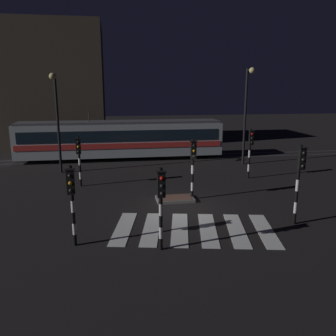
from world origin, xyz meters
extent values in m
plane|color=black|center=(0.00, 0.00, 0.00)|extent=(120.00, 120.00, 0.00)
cube|color=#59595E|center=(0.00, 12.38, 0.01)|extent=(80.00, 0.12, 0.03)
cube|color=#59595E|center=(0.00, 13.81, 0.01)|extent=(80.00, 0.12, 0.03)
cube|color=silver|center=(-2.98, -1.95, 0.01)|extent=(1.40, 3.69, 0.02)
cube|color=silver|center=(-1.79, -2.20, 0.01)|extent=(1.40, 3.69, 0.02)
cube|color=silver|center=(-0.60, -2.44, 0.01)|extent=(1.40, 3.69, 0.02)
cube|color=silver|center=(0.60, -2.68, 0.01)|extent=(1.40, 3.69, 0.02)
cube|color=silver|center=(1.79, -2.92, 0.01)|extent=(1.40, 3.69, 0.02)
cube|color=silver|center=(2.98, -3.16, 0.01)|extent=(1.40, 3.69, 0.02)
cube|color=slate|center=(-0.11, 1.43, 0.08)|extent=(2.01, 1.21, 0.16)
cube|color=brown|center=(-0.11, 1.43, 0.17)|extent=(1.81, 1.09, 0.02)
cylinder|color=black|center=(5.63, 5.30, 0.24)|extent=(0.14, 0.14, 0.48)
cylinder|color=white|center=(5.63, 5.30, 0.72)|extent=(0.14, 0.14, 0.48)
cylinder|color=black|center=(5.63, 5.30, 1.20)|extent=(0.14, 0.14, 0.48)
cylinder|color=white|center=(5.63, 5.30, 1.68)|extent=(0.14, 0.14, 0.48)
cylinder|color=black|center=(5.63, 5.30, 2.15)|extent=(0.14, 0.14, 0.48)
cylinder|color=white|center=(5.63, 5.30, 2.63)|extent=(0.14, 0.14, 0.48)
cylinder|color=black|center=(5.63, 5.30, 3.11)|extent=(0.14, 0.14, 0.48)
cube|color=black|center=(5.63, 5.13, 2.75)|extent=(0.28, 0.20, 0.90)
sphere|color=red|center=(5.63, 5.02, 3.03)|extent=(0.14, 0.14, 0.14)
sphere|color=black|center=(5.63, 5.02, 2.75)|extent=(0.14, 0.14, 0.14)
sphere|color=black|center=(5.63, 5.02, 2.47)|extent=(0.14, 0.14, 0.14)
cube|color=black|center=(5.63, 5.13, 3.24)|extent=(0.36, 0.24, 0.04)
cylinder|color=black|center=(0.86, 1.51, 0.24)|extent=(0.14, 0.14, 0.48)
cylinder|color=white|center=(0.86, 1.51, 0.71)|extent=(0.14, 0.14, 0.48)
cylinder|color=black|center=(0.86, 1.51, 1.19)|extent=(0.14, 0.14, 0.48)
cylinder|color=white|center=(0.86, 1.51, 1.67)|extent=(0.14, 0.14, 0.48)
cylinder|color=black|center=(0.86, 1.51, 2.14)|extent=(0.14, 0.14, 0.48)
cylinder|color=white|center=(0.86, 1.51, 2.62)|extent=(0.14, 0.14, 0.48)
cylinder|color=black|center=(0.86, 1.51, 3.09)|extent=(0.14, 0.14, 0.48)
cube|color=black|center=(0.86, 1.34, 2.73)|extent=(0.28, 0.20, 0.90)
sphere|color=black|center=(0.86, 1.23, 3.01)|extent=(0.14, 0.14, 0.14)
sphere|color=orange|center=(0.86, 1.23, 2.73)|extent=(0.14, 0.14, 0.14)
sphere|color=black|center=(0.86, 1.23, 2.45)|extent=(0.14, 0.14, 0.14)
cube|color=black|center=(0.86, 1.34, 3.22)|extent=(0.36, 0.24, 0.04)
cylinder|color=black|center=(-4.89, -3.33, 0.23)|extent=(0.14, 0.14, 0.45)
cylinder|color=white|center=(-4.89, -3.33, 0.68)|extent=(0.14, 0.14, 0.45)
cylinder|color=black|center=(-4.89, -3.33, 1.13)|extent=(0.14, 0.14, 0.45)
cylinder|color=white|center=(-4.89, -3.33, 1.59)|extent=(0.14, 0.14, 0.45)
cylinder|color=black|center=(-4.89, -3.33, 2.04)|extent=(0.14, 0.14, 0.45)
cylinder|color=white|center=(-4.89, -3.33, 2.50)|extent=(0.14, 0.14, 0.45)
cylinder|color=black|center=(-4.89, -3.33, 2.95)|extent=(0.14, 0.14, 0.45)
cube|color=black|center=(-4.89, -3.50, 2.58)|extent=(0.28, 0.20, 0.90)
sphere|color=black|center=(-4.89, -3.61, 2.86)|extent=(0.14, 0.14, 0.14)
sphere|color=orange|center=(-4.89, -3.61, 2.58)|extent=(0.14, 0.14, 0.14)
sphere|color=black|center=(-4.89, -3.61, 2.30)|extent=(0.14, 0.14, 0.14)
cube|color=black|center=(-4.89, -3.50, 3.07)|extent=(0.36, 0.24, 0.04)
cylinder|color=black|center=(4.59, -2.66, 0.26)|extent=(0.14, 0.14, 0.51)
cylinder|color=white|center=(4.59, -2.66, 0.77)|extent=(0.14, 0.14, 0.51)
cylinder|color=black|center=(4.59, -2.66, 1.28)|extent=(0.14, 0.14, 0.51)
cylinder|color=white|center=(4.59, -2.66, 1.80)|extent=(0.14, 0.14, 0.51)
cylinder|color=black|center=(4.59, -2.66, 2.31)|extent=(0.14, 0.14, 0.51)
cylinder|color=white|center=(4.59, -2.66, 2.83)|extent=(0.14, 0.14, 0.51)
cylinder|color=black|center=(4.59, -2.66, 3.34)|extent=(0.14, 0.14, 0.51)
cube|color=black|center=(4.59, -2.83, 3.00)|extent=(0.28, 0.20, 0.90)
sphere|color=black|center=(4.59, -2.94, 3.28)|extent=(0.14, 0.14, 0.14)
sphere|color=black|center=(4.59, -2.94, 3.00)|extent=(0.14, 0.14, 0.14)
sphere|color=black|center=(4.59, -2.94, 2.72)|extent=(0.14, 0.14, 0.14)
cube|color=black|center=(4.59, -2.83, 3.49)|extent=(0.36, 0.24, 0.04)
cylinder|color=black|center=(-5.38, 5.11, 0.22)|extent=(0.14, 0.14, 0.44)
cylinder|color=white|center=(-5.38, 5.11, 0.67)|extent=(0.14, 0.14, 0.44)
cylinder|color=black|center=(-5.38, 5.11, 1.11)|extent=(0.14, 0.14, 0.44)
cylinder|color=white|center=(-5.38, 5.11, 1.56)|extent=(0.14, 0.14, 0.44)
cylinder|color=black|center=(-5.38, 5.11, 2.00)|extent=(0.14, 0.14, 0.44)
cylinder|color=white|center=(-5.38, 5.11, 2.45)|extent=(0.14, 0.14, 0.44)
cylinder|color=black|center=(-5.38, 5.11, 2.89)|extent=(0.14, 0.14, 0.44)
cube|color=black|center=(-5.38, 4.94, 2.51)|extent=(0.28, 0.20, 0.90)
sphere|color=black|center=(-5.38, 4.83, 2.79)|extent=(0.14, 0.14, 0.14)
sphere|color=orange|center=(-5.38, 4.83, 2.51)|extent=(0.14, 0.14, 0.14)
sphere|color=black|center=(-5.38, 4.83, 2.23)|extent=(0.14, 0.14, 0.14)
cube|color=black|center=(-5.38, 4.94, 3.00)|extent=(0.36, 0.24, 0.04)
cylinder|color=black|center=(-1.66, -4.20, 0.23)|extent=(0.14, 0.14, 0.45)
cylinder|color=white|center=(-1.66, -4.20, 0.68)|extent=(0.14, 0.14, 0.45)
cylinder|color=black|center=(-1.66, -4.20, 1.13)|extent=(0.14, 0.14, 0.45)
cylinder|color=white|center=(-1.66, -4.20, 1.59)|extent=(0.14, 0.14, 0.45)
cylinder|color=black|center=(-1.66, -4.20, 2.04)|extent=(0.14, 0.14, 0.45)
cylinder|color=white|center=(-1.66, -4.20, 2.49)|extent=(0.14, 0.14, 0.45)
cylinder|color=black|center=(-1.66, -4.20, 2.95)|extent=(0.14, 0.14, 0.45)
cube|color=black|center=(-1.66, -4.37, 2.57)|extent=(0.28, 0.20, 0.90)
sphere|color=red|center=(-1.66, -4.48, 2.85)|extent=(0.14, 0.14, 0.14)
sphere|color=black|center=(-1.66, -4.48, 2.57)|extent=(0.14, 0.14, 0.14)
sphere|color=black|center=(-1.66, -4.48, 2.29)|extent=(0.14, 0.14, 0.14)
cube|color=black|center=(-1.66, -4.37, 3.06)|extent=(0.36, 0.24, 0.04)
cylinder|color=black|center=(6.89, 9.56, 3.69)|extent=(0.18, 0.18, 7.37)
cylinder|color=black|center=(6.89, 9.11, 7.27)|extent=(0.10, 0.90, 0.10)
sphere|color=#F9E08C|center=(6.89, 8.66, 7.19)|extent=(0.44, 0.44, 0.44)
cylinder|color=black|center=(-7.07, 8.94, 3.44)|extent=(0.18, 0.18, 6.87)
cylinder|color=black|center=(-7.07, 8.49, 6.77)|extent=(0.10, 0.90, 0.10)
sphere|color=#F9E08C|center=(-7.07, 8.04, 6.69)|extent=(0.44, 0.44, 0.44)
cube|color=#B2BCC1|center=(-2.65, 13.09, 1.70)|extent=(17.04, 2.50, 2.70)
cube|color=red|center=(-2.65, 11.82, 1.35)|extent=(16.70, 0.04, 0.44)
cube|color=red|center=(-2.65, 14.36, 1.35)|extent=(16.70, 0.04, 0.44)
cube|color=black|center=(-2.65, 11.83, 2.15)|extent=(16.19, 0.03, 0.90)
cube|color=#4C4C51|center=(-2.65, 13.09, 3.15)|extent=(16.70, 2.30, 0.20)
cylinder|color=#262628|center=(-5.21, 13.09, 3.65)|extent=(0.08, 0.08, 1.00)
cube|color=black|center=(2.03, 13.09, 0.17)|extent=(2.20, 2.00, 0.35)
cube|color=black|center=(-7.34, 13.09, 0.17)|extent=(2.20, 2.00, 0.35)
sphere|color=#F9F2CC|center=(5.92, 13.09, 1.30)|extent=(0.24, 0.24, 0.24)
cube|color=#42382D|center=(-12.66, 21.63, 6.10)|extent=(17.11, 8.00, 12.21)
camera|label=1|loc=(-3.29, -16.02, 5.94)|focal=36.71mm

